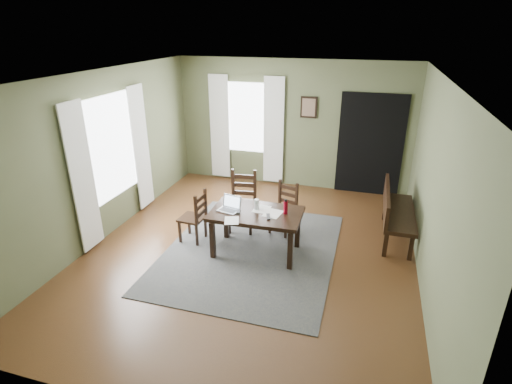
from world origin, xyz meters
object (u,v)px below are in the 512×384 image
(water_bottle, at_px, (286,207))
(dining_table, at_px, (256,217))
(chair_end, at_px, (195,217))
(bench, at_px, (394,209))
(chair_back_right, at_px, (284,209))
(chair_back_left, at_px, (242,202))
(laptop, at_px, (230,206))

(water_bottle, bearing_deg, dining_table, -169.52)
(dining_table, xyz_separation_m, chair_end, (-1.07, 0.08, -0.18))
(dining_table, relative_size, bench, 0.92)
(chair_back_right, distance_m, bench, 1.82)
(chair_back_left, relative_size, water_bottle, 4.46)
(dining_table, relative_size, chair_back_right, 1.60)
(chair_back_left, distance_m, bench, 2.54)
(chair_back_left, bearing_deg, water_bottle, -42.24)
(chair_end, xyz_separation_m, chair_back_left, (0.61, 0.63, 0.07))
(chair_back_right, relative_size, bench, 0.57)
(chair_back_left, height_order, bench, chair_back_left)
(chair_back_right, xyz_separation_m, bench, (1.79, 0.31, 0.08))
(chair_end, distance_m, bench, 3.29)
(dining_table, distance_m, chair_back_left, 0.85)
(bench, distance_m, water_bottle, 1.94)
(dining_table, relative_size, chair_end, 1.60)
(chair_back_left, bearing_deg, chair_back_right, 0.24)
(chair_back_right, bearing_deg, chair_end, -133.96)
(dining_table, xyz_separation_m, laptop, (-0.41, -0.03, 0.14))
(bench, height_order, water_bottle, water_bottle)
(chair_back_left, bearing_deg, laptop, -93.48)
(dining_table, height_order, chair_end, chair_end)
(bench, bearing_deg, water_bottle, 122.49)
(chair_end, height_order, laptop, laptop)
(chair_back_right, height_order, laptop, laptop)
(water_bottle, bearing_deg, chair_end, -179.86)
(chair_back_left, relative_size, bench, 0.67)
(dining_table, distance_m, chair_end, 1.09)
(water_bottle, bearing_deg, chair_back_left, 144.65)
(bench, xyz_separation_m, water_bottle, (-1.62, -1.03, 0.29))
(chair_back_right, bearing_deg, water_bottle, -59.10)
(chair_back_left, xyz_separation_m, chair_back_right, (0.72, 0.09, -0.07))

